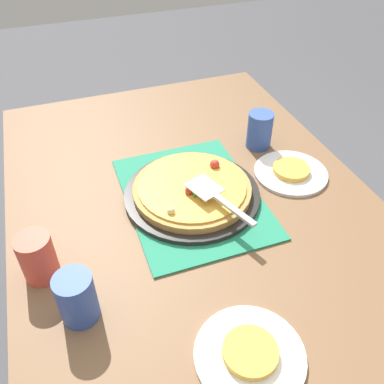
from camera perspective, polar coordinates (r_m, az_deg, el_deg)
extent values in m
plane|color=#4C4C51|center=(1.76, 0.00, -19.43)|extent=(8.00, 8.00, 0.00)
cube|color=brown|center=(1.18, 0.00, -1.29)|extent=(1.40, 1.00, 0.03)
cube|color=brown|center=(1.88, -19.62, -0.49)|extent=(0.07, 0.07, 0.72)
cube|color=brown|center=(2.01, 5.68, 5.06)|extent=(0.07, 0.07, 0.72)
cube|color=#237F5B|center=(1.17, 0.00, -0.63)|extent=(0.48, 0.36, 0.01)
cylinder|color=black|center=(1.16, 0.00, -0.26)|extent=(0.38, 0.38, 0.01)
cylinder|color=#B78442|center=(1.15, 0.00, 0.38)|extent=(0.33, 0.33, 0.02)
cylinder|color=gold|center=(1.14, 0.00, 0.88)|extent=(0.30, 0.30, 0.01)
sphere|color=red|center=(1.11, -0.45, 0.03)|extent=(0.02, 0.02, 0.02)
sphere|color=red|center=(1.20, 3.15, 3.84)|extent=(0.03, 0.03, 0.03)
sphere|color=#B76675|center=(1.10, 2.27, -0.23)|extent=(0.03, 0.03, 0.03)
sphere|color=#338433|center=(1.10, 0.52, -0.28)|extent=(0.02, 0.02, 0.02)
sphere|color=#E5CC7F|center=(1.05, -2.92, -2.62)|extent=(0.02, 0.02, 0.02)
sphere|color=#B76675|center=(1.12, -0.53, 0.36)|extent=(0.02, 0.02, 0.02)
cylinder|color=white|center=(0.87, 7.96, -21.40)|extent=(0.22, 0.22, 0.01)
cylinder|color=white|center=(1.28, 13.45, 2.60)|extent=(0.22, 0.22, 0.01)
cylinder|color=gold|center=(0.86, 8.04, -20.99)|extent=(0.11, 0.11, 0.02)
cylinder|color=gold|center=(1.28, 13.54, 3.06)|extent=(0.11, 0.11, 0.02)
cylinder|color=#3351AD|center=(1.36, 9.31, 8.41)|extent=(0.08, 0.08, 0.12)
cylinder|color=#E04C38|center=(1.00, -20.54, -8.43)|extent=(0.08, 0.08, 0.12)
cylinder|color=#3351AD|center=(0.90, -15.61, -13.88)|extent=(0.08, 0.08, 0.12)
cube|color=silver|center=(1.10, 1.68, 0.66)|extent=(0.11, 0.10, 0.00)
cube|color=#B2B2B7|center=(1.03, 5.88, -2.48)|extent=(0.14, 0.06, 0.01)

